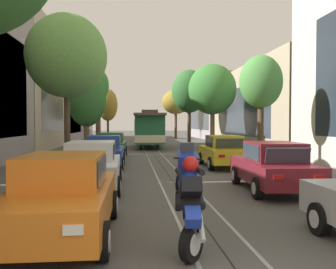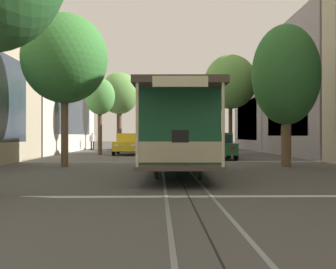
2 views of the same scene
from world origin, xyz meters
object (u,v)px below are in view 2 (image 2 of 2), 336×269
parked_car_orange_near_left (194,142)px  parked_car_silver_near_right (137,141)px  street_tree_kerb_right_near (119,94)px  pedestrian_on_left_pavement (92,140)px  street_tree_kerb_right_mid (65,59)px  parked_car_green_fourth_left (218,146)px  street_tree_kerb_right_second (100,97)px  cable_car_trolley (177,129)px  motorcycle_with_rider (171,140)px  parked_car_yellow_mid_right (128,144)px  street_tree_kerb_left_near (212,96)px  parked_car_maroon_second_right (133,142)px  parked_car_white_second_left (199,143)px  street_tree_kerb_left_second (230,82)px  street_tree_kerb_left_mid (286,75)px  parked_car_blue_mid_left (207,144)px

parked_car_orange_near_left → parked_car_silver_near_right: 6.13m
street_tree_kerb_right_near → pedestrian_on_left_pavement: 5.98m
street_tree_kerb_right_mid → parked_car_green_fourth_left: bearing=-143.3°
parked_car_orange_near_left → street_tree_kerb_right_second: street_tree_kerb_right_second is taller
parked_car_orange_near_left → parked_car_silver_near_right: size_ratio=1.00×
cable_car_trolley → motorcycle_with_rider: size_ratio=4.95×
parked_car_yellow_mid_right → cable_car_trolley: bearing=101.3°
parked_car_orange_near_left → motorcycle_with_rider: bearing=-27.0°
street_tree_kerb_left_near → cable_car_trolley: (4.78, 25.78, -3.78)m
parked_car_maroon_second_right → parked_car_yellow_mid_right: same height
parked_car_orange_near_left → parked_car_white_second_left: size_ratio=1.00×
street_tree_kerb_right_near → pedestrian_on_left_pavement: (2.28, 2.86, -4.73)m
street_tree_kerb_left_second → parked_car_orange_near_left: bearing=-80.9°
parked_car_orange_near_left → street_tree_kerb_left_near: 5.02m
pedestrian_on_left_pavement → cable_car_trolley: bearing=106.6°
parked_car_white_second_left → street_tree_kerb_right_second: (7.87, 5.98, 3.43)m
parked_car_maroon_second_right → street_tree_kerb_left_near: bearing=-150.3°
street_tree_kerb_left_mid → parked_car_maroon_second_right: bearing=-66.2°
street_tree_kerb_left_second → street_tree_kerb_left_mid: 11.71m
parked_car_orange_near_left → street_tree_kerb_right_mid: bearing=70.7°
parked_car_orange_near_left → street_tree_kerb_left_mid: bearing=95.6°
parked_car_white_second_left → parked_car_yellow_mid_right: 8.11m
parked_car_white_second_left → parked_car_silver_near_right: size_ratio=1.00×
parked_car_blue_mid_left → parked_car_yellow_mid_right: same height
parked_car_blue_mid_left → street_tree_kerb_left_mid: street_tree_kerb_left_mid is taller
parked_car_orange_near_left → street_tree_kerb_left_mid: 22.92m
parked_car_yellow_mid_right → street_tree_kerb_right_mid: (1.99, 11.64, 4.11)m
parked_car_yellow_mid_right → motorcycle_with_rider: motorcycle_with_rider is taller
parked_car_white_second_left → parked_car_yellow_mid_right: (5.85, 5.62, 0.00)m
street_tree_kerb_left_near → street_tree_kerb_right_second: size_ratio=1.28×
parked_car_silver_near_right → cable_car_trolley: cable_car_trolley is taller
street_tree_kerb_right_second → parked_car_white_second_left: bearing=-142.8°
street_tree_kerb_left_mid → pedestrian_on_left_pavement: 24.03m
parked_car_white_second_left → parked_car_silver_near_right: (5.86, -6.86, 0.00)m
street_tree_kerb_left_mid → parked_car_silver_near_right: bearing=-71.6°
parked_car_green_fourth_left → street_tree_kerb_left_near: (-1.92, -16.67, 4.65)m
cable_car_trolley → street_tree_kerb_left_second: bearing=-107.5°
street_tree_kerb_left_near → motorcycle_with_rider: bearing=-13.5°
parked_car_silver_near_right → street_tree_kerb_right_second: (2.01, 12.84, 3.43)m
parked_car_maroon_second_right → pedestrian_on_left_pavement: (4.03, -2.22, 0.17)m
parked_car_green_fourth_left → street_tree_kerb_left_mid: bearing=110.3°
street_tree_kerb_left_mid → cable_car_trolley: 6.45m
parked_car_orange_near_left → parked_car_green_fourth_left: same height
parked_car_silver_near_right → pedestrian_on_left_pavement: pedestrian_on_left_pavement is taller
parked_car_blue_mid_left → motorcycle_with_rider: bearing=-79.4°
street_tree_kerb_left_near → street_tree_kerb_right_second: street_tree_kerb_left_near is taller
street_tree_kerb_right_near → street_tree_kerb_right_mid: (0.23, 23.16, -0.78)m
parked_car_maroon_second_right → cable_car_trolley: 21.58m
street_tree_kerb_left_near → street_tree_kerb_left_mid: 22.76m
parked_car_white_second_left → parked_car_maroon_second_right: (5.86, -0.82, 0.00)m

